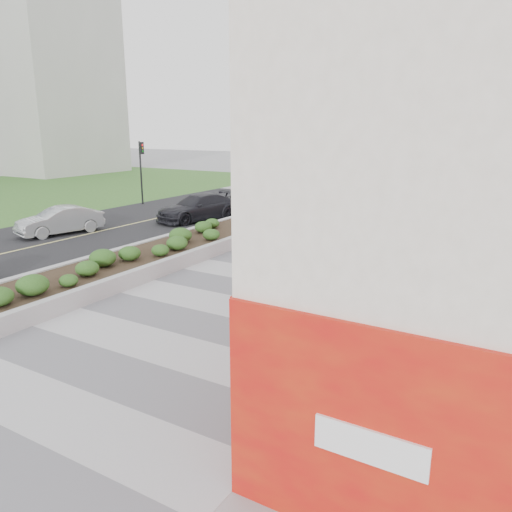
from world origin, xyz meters
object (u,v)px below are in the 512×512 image
at_px(planter, 173,247).
at_px(car_silver, 60,221).
at_px(traffic_signal_near, 264,168).
at_px(skateboarder, 376,242).
at_px(car_dark, 198,207).
at_px(traffic_signal_far, 141,163).

bearing_deg(planter, car_silver, 175.23).
xyz_separation_m(traffic_signal_near, skateboarder, (8.99, -6.73, -2.04)).
distance_m(traffic_signal_near, car_dark, 4.58).
bearing_deg(car_silver, skateboarder, 27.27).
height_order(traffic_signal_far, skateboarder, traffic_signal_far).
bearing_deg(skateboarder, traffic_signal_far, -178.49).
height_order(traffic_signal_far, car_dark, traffic_signal_far).
height_order(traffic_signal_near, car_silver, traffic_signal_near).
xyz_separation_m(traffic_signal_near, traffic_signal_far, (-9.20, -0.50, 0.00)).
bearing_deg(car_silver, traffic_signal_near, 74.44).
bearing_deg(traffic_signal_far, planter, -42.46).
xyz_separation_m(traffic_signal_far, car_dark, (6.87, -2.89, -2.03)).
relative_size(planter, car_dark, 3.58).
distance_m(car_silver, car_dark, 7.40).
height_order(traffic_signal_near, traffic_signal_far, same).
relative_size(traffic_signal_far, skateboarder, 2.98).
relative_size(traffic_signal_near, car_silver, 1.03).
bearing_deg(car_dark, traffic_signal_near, 71.99).
distance_m(planter, skateboarder, 8.19).
xyz_separation_m(traffic_signal_near, car_silver, (-5.92, -9.86, -2.09)).
height_order(skateboarder, car_dark, car_dark).
bearing_deg(skateboarder, car_silver, -147.72).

